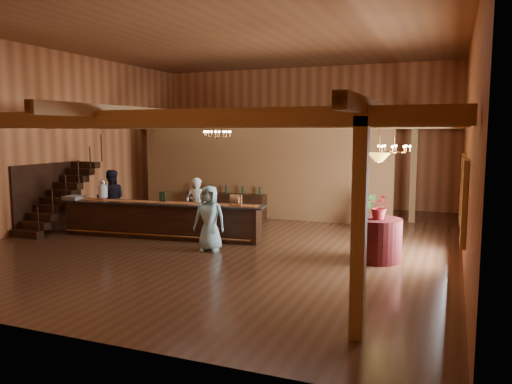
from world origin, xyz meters
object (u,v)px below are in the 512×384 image
at_px(tasting_bar, 161,220).
at_px(pendant_lamp, 379,157).
at_px(chandelier_left, 217,134).
at_px(floor_plant, 366,212).
at_px(guest, 210,218).
at_px(chandelier_right, 394,148).
at_px(staff_second, 111,199).
at_px(round_table, 376,240).
at_px(raffle_drum, 236,199).
at_px(backbar_shelf, 226,205).
at_px(bartender, 197,206).
at_px(beverage_dispenser, 103,190).

height_order(tasting_bar, pendant_lamp, pendant_lamp).
relative_size(chandelier_left, floor_plant, 0.70).
distance_m(pendant_lamp, guest, 4.37).
distance_m(chandelier_right, staff_second, 8.59).
distance_m(round_table, chandelier_right, 2.55).
bearing_deg(chandelier_left, tasting_bar, -126.22).
bearing_deg(staff_second, pendant_lamp, 136.15).
bearing_deg(round_table, chandelier_left, 160.13).
bearing_deg(chandelier_right, floor_plant, 116.54).
relative_size(tasting_bar, raffle_drum, 17.81).
relative_size(tasting_bar, chandelier_right, 7.57).
xyz_separation_m(tasting_bar, backbar_shelf, (0.22, 3.86, -0.10)).
distance_m(bartender, staff_second, 2.95).
bearing_deg(bartender, tasting_bar, 45.04).
distance_m(tasting_bar, staff_second, 2.38).
height_order(round_table, floor_plant, floor_plant).
bearing_deg(backbar_shelf, staff_second, -126.06).
relative_size(backbar_shelf, chandelier_left, 3.67).
height_order(raffle_drum, round_table, raffle_drum).
bearing_deg(backbar_shelf, bartender, -79.06).
relative_size(raffle_drum, staff_second, 0.19).
relative_size(chandelier_left, bartender, 0.48).
height_order(round_table, guest, guest).
height_order(round_table, staff_second, staff_second).
distance_m(tasting_bar, floor_plant, 6.06).
bearing_deg(tasting_bar, staff_second, 155.85).
relative_size(bartender, guest, 1.01).
distance_m(tasting_bar, chandelier_left, 3.01).
height_order(guest, floor_plant, guest).
relative_size(chandelier_right, floor_plant, 0.70).
height_order(tasting_bar, staff_second, staff_second).
distance_m(beverage_dispenser, chandelier_left, 3.71).
distance_m(backbar_shelf, chandelier_right, 6.88).
relative_size(backbar_shelf, staff_second, 1.62).
xyz_separation_m(pendant_lamp, bartender, (-5.31, 1.15, -1.57)).
relative_size(chandelier_right, pendant_lamp, 0.89).
relative_size(staff_second, guest, 1.10).
bearing_deg(pendant_lamp, tasting_bar, 176.95).
bearing_deg(raffle_drum, guest, -102.12).
relative_size(tasting_bar, backbar_shelf, 2.06).
bearing_deg(beverage_dispenser, pendant_lamp, -1.14).
bearing_deg(tasting_bar, chandelier_right, 4.04).
bearing_deg(guest, tasting_bar, 148.27).
distance_m(staff_second, guest, 4.51).
xyz_separation_m(chandelier_left, staff_second, (-3.31, -0.76, -2.01)).
bearing_deg(bartender, backbar_shelf, -85.40).
xyz_separation_m(bartender, guest, (1.28, -1.71, -0.01)).
bearing_deg(guest, chandelier_right, 18.28).
distance_m(tasting_bar, chandelier_right, 6.61).
xyz_separation_m(raffle_drum, staff_second, (-4.45, 0.49, -0.27)).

